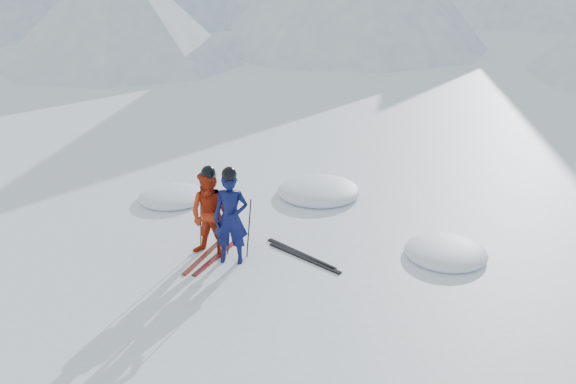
# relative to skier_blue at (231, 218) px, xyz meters

# --- Properties ---
(ground) EXTENTS (160.00, 160.00, 0.00)m
(ground) POSITION_rel_skier_blue_xyz_m (2.14, 0.38, -0.86)
(ground) COLOR white
(ground) RESTS_ON ground
(skier_blue) EXTENTS (0.68, 0.50, 1.72)m
(skier_blue) POSITION_rel_skier_blue_xyz_m (0.00, 0.00, 0.00)
(skier_blue) COLOR #0B1146
(skier_blue) RESTS_ON ground
(skier_red) EXTENTS (0.89, 0.74, 1.65)m
(skier_red) POSITION_rel_skier_blue_xyz_m (-0.44, 0.13, -0.03)
(skier_red) COLOR #B0280E
(skier_red) RESTS_ON ground
(pole_blue_left) EXTENTS (0.12, 0.08, 1.14)m
(pole_blue_left) POSITION_rel_skier_blue_xyz_m (-0.30, 0.15, -0.29)
(pole_blue_left) COLOR black
(pole_blue_left) RESTS_ON ground
(pole_blue_right) EXTENTS (0.12, 0.07, 1.14)m
(pole_blue_right) POSITION_rel_skier_blue_xyz_m (0.25, 0.25, -0.29)
(pole_blue_right) COLOR black
(pole_blue_right) RESTS_ON ground
(pole_red_left) EXTENTS (0.11, 0.09, 1.10)m
(pole_red_left) POSITION_rel_skier_blue_xyz_m (-0.74, 0.38, -0.31)
(pole_red_left) COLOR black
(pole_red_left) RESTS_ON ground
(pole_red_right) EXTENTS (0.11, 0.08, 1.10)m
(pole_red_right) POSITION_rel_skier_blue_xyz_m (-0.14, 0.28, -0.31)
(pole_red_right) COLOR black
(pole_red_right) RESTS_ON ground
(ski_worn_left) EXTENTS (0.28, 1.70, 0.03)m
(ski_worn_left) POSITION_rel_skier_blue_xyz_m (-0.56, 0.13, -0.84)
(ski_worn_left) COLOR black
(ski_worn_left) RESTS_ON ground
(ski_worn_right) EXTENTS (0.40, 1.69, 0.03)m
(ski_worn_right) POSITION_rel_skier_blue_xyz_m (-0.32, 0.13, -0.84)
(ski_worn_right) COLOR black
(ski_worn_right) RESTS_ON ground
(ski_loose_a) EXTENTS (1.50, 0.96, 0.03)m
(ski_loose_a) POSITION_rel_skier_blue_xyz_m (1.15, 0.55, -0.84)
(ski_loose_a) COLOR black
(ski_loose_a) RESTS_ON ground
(ski_loose_b) EXTENTS (1.53, 0.91, 0.03)m
(ski_loose_b) POSITION_rel_skier_blue_xyz_m (1.25, 0.40, -0.84)
(ski_loose_b) COLOR black
(ski_loose_b) RESTS_ON ground
(snow_lumps) EXTENTS (7.58, 4.16, 0.42)m
(snow_lumps) POSITION_rel_skier_blue_xyz_m (0.83, 2.69, -0.86)
(snow_lumps) COLOR white
(snow_lumps) RESTS_ON ground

